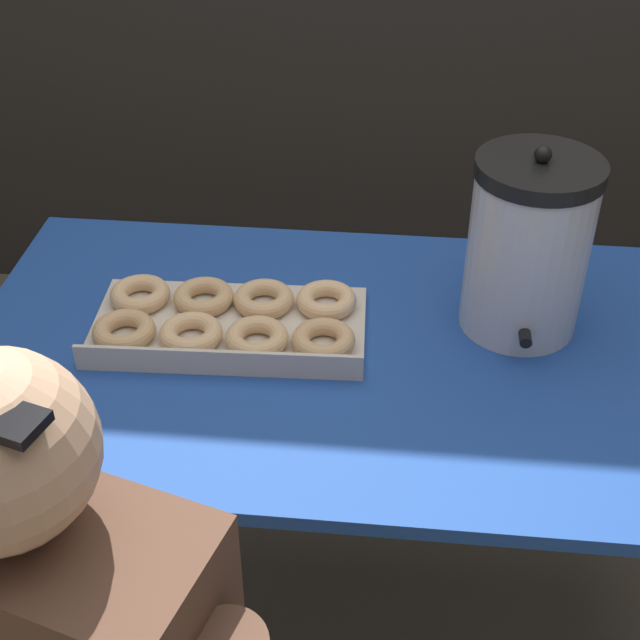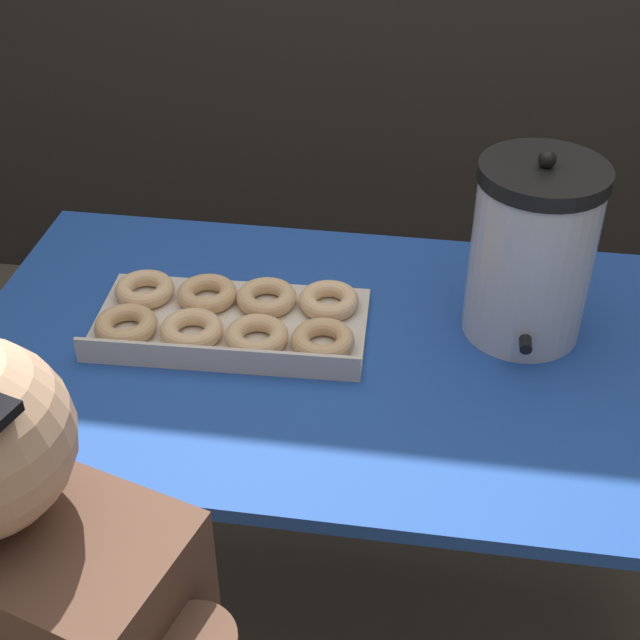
{
  "view_description": "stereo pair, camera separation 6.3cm",
  "coord_description": "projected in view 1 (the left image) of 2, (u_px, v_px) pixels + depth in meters",
  "views": [
    {
      "loc": [
        0.05,
        -1.28,
        1.76
      ],
      "look_at": [
        -0.07,
        0.0,
        0.81
      ],
      "focal_mm": 50.0,
      "sensor_mm": 36.0,
      "label": 1
    },
    {
      "loc": [
        0.12,
        -1.27,
        1.76
      ],
      "look_at": [
        -0.07,
        0.0,
        0.81
      ],
      "focal_mm": 50.0,
      "sensor_mm": 36.0,
      "label": 2
    }
  ],
  "objects": [
    {
      "name": "folding_table",
      "position": [
        360.0,
        368.0,
        1.65
      ],
      "size": [
        1.47,
        0.82,
        0.75
      ],
      "color": "#1E479E",
      "rests_on": "ground"
    },
    {
      "name": "ground_plane",
      "position": [
        352.0,
        602.0,
        2.08
      ],
      "size": [
        12.0,
        12.0,
        0.0
      ],
      "primitive_type": "plane",
      "color": "brown"
    },
    {
      "name": "coffee_urn",
      "position": [
        528.0,
        246.0,
        1.59
      ],
      "size": [
        0.22,
        0.25,
        0.36
      ],
      "color": "silver",
      "rests_on": "folding_table"
    },
    {
      "name": "donut_box",
      "position": [
        228.0,
        321.0,
        1.66
      ],
      "size": [
        0.52,
        0.29,
        0.05
      ],
      "rotation": [
        0.0,
        0.0,
        0.04
      ],
      "color": "beige",
      "rests_on": "folding_table"
    },
    {
      "name": "cell_phone",
      "position": [
        27.0,
        432.0,
        1.44
      ],
      "size": [
        0.07,
        0.13,
        0.01
      ],
      "rotation": [
        0.0,
        0.0,
        0.0
      ],
      "color": "black",
      "rests_on": "folding_table"
    }
  ]
}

